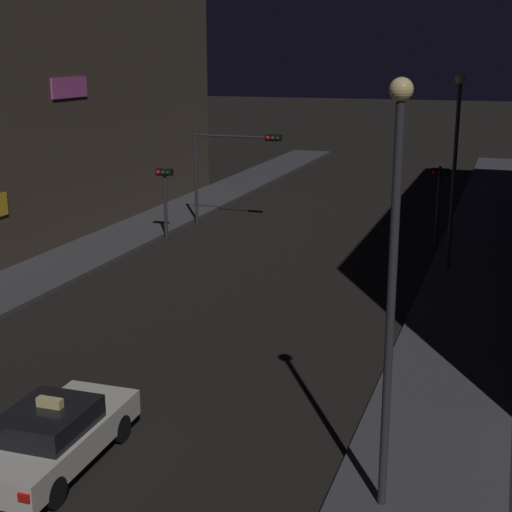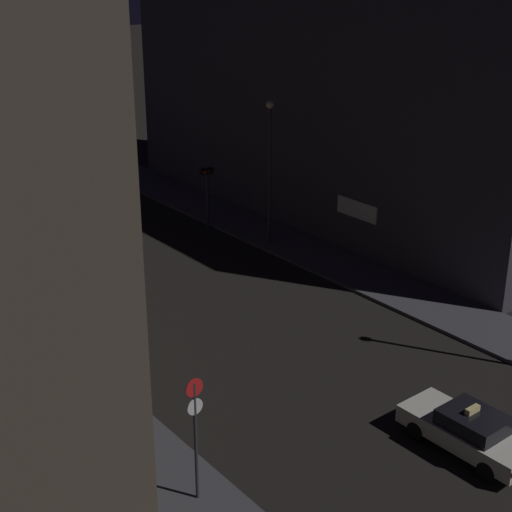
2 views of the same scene
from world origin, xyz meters
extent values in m
cube|color=#424247|center=(8.13, 30.22, 0.08)|extent=(3.39, 64.44, 0.15)
cube|color=yellow|center=(-9.78, 19.45, 2.79)|extent=(0.08, 2.80, 0.90)
cube|color=#3D3842|center=(14.82, 28.64, 7.08)|extent=(9.99, 30.38, 14.16)
cube|color=white|center=(9.78, 22.56, 2.55)|extent=(0.08, 2.80, 0.90)
cube|color=silver|center=(0.62, 8.24, 0.62)|extent=(1.89, 4.43, 0.60)
cube|color=black|center=(0.62, 8.04, 1.17)|extent=(1.62, 2.01, 0.50)
cylinder|color=black|center=(-0.21, 9.59, 0.32)|extent=(0.23, 0.64, 0.64)
cylinder|color=black|center=(1.39, 9.62, 0.32)|extent=(0.23, 0.64, 0.64)
cylinder|color=black|center=(-0.15, 6.86, 0.32)|extent=(0.23, 0.64, 0.64)
cube|color=#F4E08C|center=(0.62, 8.14, 1.52)|extent=(0.56, 0.19, 0.20)
cylinder|color=#2D2D33|center=(-4.08, 31.59, 4.59)|extent=(4.20, 0.10, 0.10)
cube|color=black|center=(-1.99, 31.59, 4.59)|extent=(0.80, 0.28, 0.32)
sphere|color=red|center=(-2.23, 31.42, 4.59)|extent=(0.20, 0.20, 0.20)
sphere|color=#3F2D0C|center=(-1.99, 31.42, 4.59)|extent=(0.20, 0.20, 0.20)
sphere|color=#0C3319|center=(-1.74, 31.42, 4.59)|extent=(0.20, 0.20, 0.20)
cylinder|color=#2D2D33|center=(-6.18, 27.90, 1.73)|extent=(0.16, 0.16, 3.46)
cube|color=black|center=(-6.18, 27.90, 3.21)|extent=(0.80, 0.28, 0.32)
sphere|color=red|center=(-6.43, 27.72, 3.21)|extent=(0.20, 0.20, 0.20)
sphere|color=#3F2D0C|center=(-6.18, 27.72, 3.21)|extent=(0.20, 0.20, 0.20)
sphere|color=#0C3319|center=(-5.94, 27.72, 3.21)|extent=(0.20, 0.20, 0.20)
cylinder|color=#2D2D33|center=(6.18, 30.92, 1.82)|extent=(0.16, 0.16, 3.64)
cube|color=black|center=(6.18, 30.92, 3.39)|extent=(0.80, 0.28, 0.32)
sphere|color=red|center=(5.94, 30.74, 3.39)|extent=(0.20, 0.20, 0.20)
sphere|color=#3F2D0C|center=(6.18, 30.74, 3.39)|extent=(0.20, 0.20, 0.20)
sphere|color=#0C3319|center=(6.43, 30.74, 3.39)|extent=(0.20, 0.20, 0.20)
cylinder|color=#2D2D33|center=(-7.59, 11.41, 2.06)|extent=(0.10, 0.10, 3.82)
cylinder|color=red|center=(-7.59, 11.39, 3.82)|extent=(0.56, 0.03, 0.56)
cylinder|color=white|center=(-7.59, 11.39, 3.22)|extent=(0.50, 0.03, 0.50)
cylinder|color=#2D2D33|center=(7.14, 26.45, 3.81)|extent=(0.16, 0.16, 7.31)
sphere|color=#F4D88C|center=(7.14, 26.45, 7.66)|extent=(0.40, 0.40, 0.40)
camera|label=1|loc=(9.39, -4.10, 8.52)|focal=53.07mm
camera|label=2|loc=(-17.41, -4.01, 14.89)|focal=54.08mm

